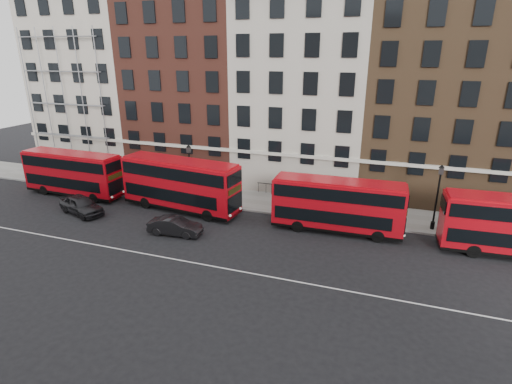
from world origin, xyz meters
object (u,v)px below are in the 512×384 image
(car_rear, at_px, (81,205))
(car_front, at_px, (175,226))
(bus_c, at_px, (337,204))
(bus_a, at_px, (73,173))
(bus_b, at_px, (180,183))

(car_rear, distance_m, car_front, 10.00)
(bus_c, bearing_deg, bus_a, 178.57)
(bus_c, relative_size, car_front, 2.41)
(bus_c, bearing_deg, car_front, -159.49)
(bus_a, height_order, car_rear, bus_a)
(bus_b, relative_size, car_front, 2.68)
(bus_b, bearing_deg, bus_c, 7.23)
(bus_a, distance_m, bus_c, 25.75)
(bus_c, distance_m, car_front, 12.76)
(bus_a, relative_size, bus_b, 0.92)
(car_front, bearing_deg, bus_c, -72.67)
(bus_b, xyz_separation_m, car_rear, (-7.85, -3.71, -1.68))
(bus_a, height_order, car_front, bus_a)
(bus_c, xyz_separation_m, car_rear, (-21.69, -3.70, -1.46))
(bus_c, bearing_deg, car_rear, -171.74)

